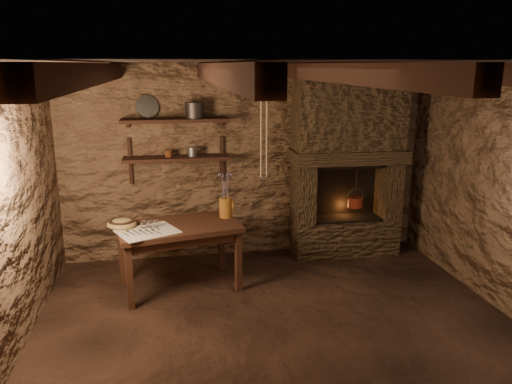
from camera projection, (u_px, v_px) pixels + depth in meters
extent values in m
plane|color=black|center=(279.00, 329.00, 4.62)|extent=(4.50, 4.50, 0.00)
cube|color=#4B3323|center=(246.00, 162.00, 6.23)|extent=(4.50, 0.04, 2.40)
cube|color=#4B3323|center=(372.00, 316.00, 2.41)|extent=(4.50, 0.04, 2.40)
cube|color=#4B3323|center=(3.00, 218.00, 3.94)|extent=(0.04, 4.00, 2.40)
cube|color=black|center=(283.00, 62.00, 4.02)|extent=(4.50, 4.00, 0.04)
cube|color=black|center=(90.00, 74.00, 3.79)|extent=(0.14, 3.95, 0.16)
cube|color=black|center=(221.00, 73.00, 3.96)|extent=(0.14, 3.95, 0.16)
cube|color=black|center=(341.00, 73.00, 4.13)|extent=(0.14, 3.95, 0.16)
cube|color=black|center=(452.00, 73.00, 4.29)|extent=(0.14, 3.95, 0.16)
cube|color=black|center=(177.00, 158.00, 5.91)|extent=(1.25, 0.30, 0.04)
cube|color=black|center=(175.00, 120.00, 5.80)|extent=(1.25, 0.30, 0.04)
cube|color=#3B2C1D|center=(344.00, 236.00, 6.45)|extent=(1.35, 0.45, 0.45)
cube|color=#3B2C1D|center=(303.00, 193.00, 6.21)|extent=(0.23, 0.45, 0.75)
cube|color=#3B2C1D|center=(388.00, 189.00, 6.40)|extent=(0.23, 0.45, 0.75)
cube|color=#3B2C1D|center=(349.00, 156.00, 6.16)|extent=(1.43, 0.51, 0.16)
cube|color=#3B2C1D|center=(350.00, 111.00, 6.06)|extent=(1.35, 0.45, 0.94)
cube|color=black|center=(341.00, 187.00, 6.49)|extent=(0.90, 0.06, 0.75)
cube|color=#321B11|center=(178.00, 227.00, 5.30)|extent=(1.39, 0.97, 0.05)
cube|color=#321B11|center=(179.00, 234.00, 5.33)|extent=(1.26, 0.84, 0.09)
cube|color=white|center=(148.00, 232.00, 5.07)|extent=(0.71, 0.65, 0.01)
cylinder|color=#AC6721|center=(226.00, 207.00, 5.54)|extent=(0.18, 0.18, 0.22)
torus|color=#AC6721|center=(232.00, 205.00, 5.55)|extent=(0.02, 0.12, 0.12)
ellipsoid|color=olive|center=(122.00, 224.00, 5.20)|extent=(0.40, 0.40, 0.11)
cylinder|color=#2E2B29|center=(194.00, 111.00, 5.81)|extent=(0.27, 0.27, 0.16)
cylinder|color=gray|center=(147.00, 106.00, 5.80)|extent=(0.29, 0.19, 0.27)
cylinder|color=#592C11|center=(168.00, 153.00, 5.88)|extent=(0.09, 0.09, 0.08)
cylinder|color=maroon|center=(355.00, 202.00, 6.32)|extent=(0.24, 0.24, 0.13)
torus|color=#2E2B29|center=(356.00, 196.00, 6.30)|extent=(0.21, 0.01, 0.21)
cylinder|color=#2E2B29|center=(356.00, 183.00, 6.25)|extent=(0.01, 0.01, 0.44)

